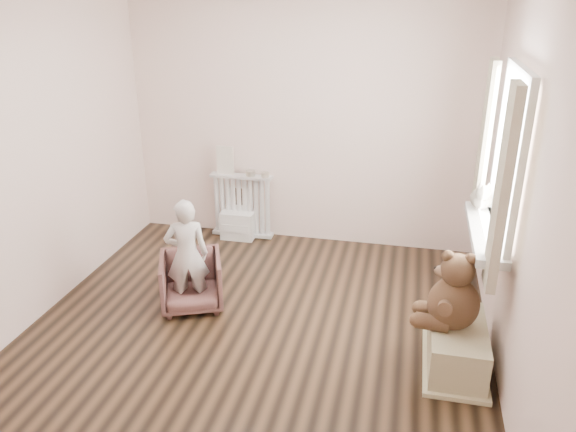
% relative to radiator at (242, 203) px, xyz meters
% --- Properties ---
extents(floor, '(3.60, 3.60, 0.01)m').
position_rel_radiator_xyz_m(floor, '(0.63, -1.68, -0.39)').
color(floor, black).
rests_on(floor, ground).
extents(back_wall, '(3.60, 0.02, 2.60)m').
position_rel_radiator_xyz_m(back_wall, '(0.63, 0.12, 0.91)').
color(back_wall, white).
rests_on(back_wall, ground).
extents(front_wall, '(3.60, 0.02, 2.60)m').
position_rel_radiator_xyz_m(front_wall, '(0.63, -3.48, 0.91)').
color(front_wall, white).
rests_on(front_wall, ground).
extents(left_wall, '(0.02, 3.60, 2.60)m').
position_rel_radiator_xyz_m(left_wall, '(-1.17, -1.68, 0.91)').
color(left_wall, white).
rests_on(left_wall, ground).
extents(right_wall, '(0.02, 3.60, 2.60)m').
position_rel_radiator_xyz_m(right_wall, '(2.43, -1.68, 0.91)').
color(right_wall, white).
rests_on(right_wall, ground).
extents(window, '(0.03, 0.90, 1.10)m').
position_rel_radiator_xyz_m(window, '(2.39, -1.38, 1.06)').
color(window, white).
rests_on(window, right_wall).
extents(window_sill, '(0.22, 1.10, 0.06)m').
position_rel_radiator_xyz_m(window_sill, '(2.30, -1.38, 0.48)').
color(window_sill, silver).
rests_on(window_sill, right_wall).
extents(curtain_left, '(0.06, 0.26, 1.30)m').
position_rel_radiator_xyz_m(curtain_left, '(2.28, -1.95, 1.00)').
color(curtain_left, '#BCB394').
rests_on(curtain_left, right_wall).
extents(curtain_right, '(0.06, 0.26, 1.30)m').
position_rel_radiator_xyz_m(curtain_right, '(2.28, -0.81, 1.00)').
color(curtain_right, '#BCB394').
rests_on(curtain_right, right_wall).
extents(radiator, '(0.67, 0.13, 0.70)m').
position_rel_radiator_xyz_m(radiator, '(0.00, 0.00, 0.00)').
color(radiator, silver).
rests_on(radiator, floor).
extents(paper_doll, '(0.18, 0.02, 0.30)m').
position_rel_radiator_xyz_m(paper_doll, '(-0.17, 0.00, 0.46)').
color(paper_doll, beige).
rests_on(paper_doll, radiator).
extents(tin_a, '(0.10, 0.10, 0.06)m').
position_rel_radiator_xyz_m(tin_a, '(0.10, 0.00, 0.34)').
color(tin_a, '#A59E8C').
rests_on(tin_a, radiator).
extents(tin_b, '(0.08, 0.08, 0.05)m').
position_rel_radiator_xyz_m(tin_b, '(0.26, 0.00, 0.34)').
color(tin_b, '#A59E8C').
rests_on(tin_b, radiator).
extents(toy_vanity, '(0.35, 0.25, 0.55)m').
position_rel_radiator_xyz_m(toy_vanity, '(-0.03, -0.03, -0.11)').
color(toy_vanity, silver).
rests_on(toy_vanity, floor).
extents(armchair, '(0.66, 0.66, 0.47)m').
position_rel_radiator_xyz_m(armchair, '(0.01, -1.48, -0.16)').
color(armchair, brown).
rests_on(armchair, floor).
extents(child, '(0.42, 0.35, 0.97)m').
position_rel_radiator_xyz_m(child, '(0.01, -1.53, 0.11)').
color(child, beige).
rests_on(child, armchair).
extents(toy_bench, '(0.38, 0.72, 0.34)m').
position_rel_radiator_xyz_m(toy_bench, '(2.15, -1.85, -0.19)').
color(toy_bench, '#C3BD90').
rests_on(toy_bench, floor).
extents(teddy_bear, '(0.49, 0.39, 0.56)m').
position_rel_radiator_xyz_m(teddy_bear, '(2.09, -1.86, 0.28)').
color(teddy_bear, '#3A2516').
rests_on(teddy_bear, toy_bench).
extents(plush_cat, '(0.27, 0.32, 0.23)m').
position_rel_radiator_xyz_m(plush_cat, '(2.29, -0.98, 0.61)').
color(plush_cat, slate).
rests_on(plush_cat, window_sill).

